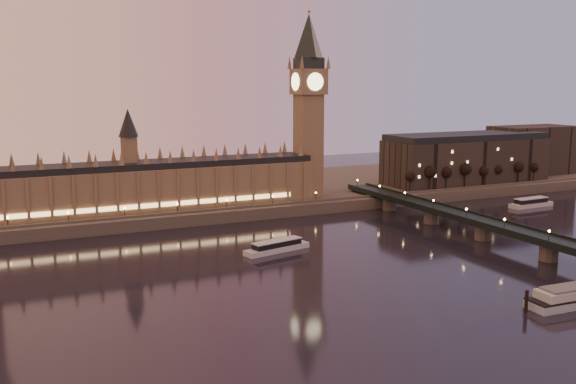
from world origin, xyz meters
name	(u,v)px	position (x,y,z in m)	size (l,w,h in m)	color
ground	(324,276)	(0.00, 0.00, 0.00)	(700.00, 700.00, 0.00)	black
far_embankment	(241,193)	(30.00, 165.00, 3.00)	(560.00, 130.00, 6.00)	#423D35
palace_of_westminster	(142,180)	(-40.12, 120.99, 21.71)	(180.00, 26.62, 52.00)	brown
big_ben	(309,95)	(53.99, 120.99, 63.95)	(17.68, 17.68, 104.00)	brown
westminster_bridge	(514,237)	(91.61, 0.00, 5.52)	(13.20, 260.00, 15.30)	black
city_block	(489,155)	(194.94, 130.93, 22.24)	(155.00, 45.00, 34.00)	black
bare_tree_0	(408,176)	(114.01, 109.00, 15.91)	(6.52, 6.52, 13.26)	black
bare_tree_1	(427,175)	(128.01, 109.00, 15.91)	(6.52, 6.52, 13.26)	black
bare_tree_2	(446,173)	(142.01, 109.00, 15.91)	(6.52, 6.52, 13.26)	black
bare_tree_3	(464,172)	(156.00, 109.00, 15.91)	(6.52, 6.52, 13.26)	black
bare_tree_4	(482,171)	(170.00, 109.00, 15.91)	(6.52, 6.52, 13.26)	black
bare_tree_5	(499,169)	(184.00, 109.00, 15.91)	(6.52, 6.52, 13.26)	black
bare_tree_6	(516,168)	(197.99, 109.00, 15.91)	(6.52, 6.52, 13.26)	black
bare_tree_7	(532,167)	(211.99, 109.00, 15.91)	(6.52, 6.52, 13.26)	black
cruise_boat_a	(277,246)	(-1.44, 39.83, 2.15)	(31.16, 13.40, 4.87)	silver
cruise_boat_b	(531,203)	(171.06, 68.18, 2.31)	(28.77, 8.47, 5.25)	silver
moored_barge	(573,296)	(58.36, -60.78, 2.92)	(37.66, 10.63, 6.91)	#9BB6C6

